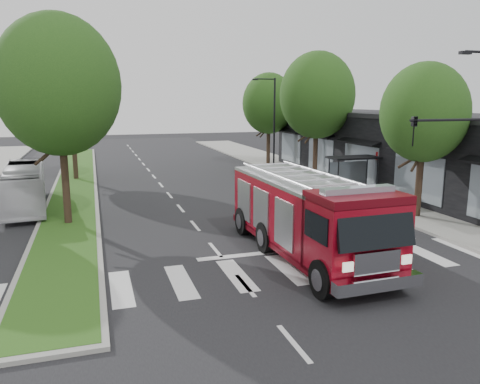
% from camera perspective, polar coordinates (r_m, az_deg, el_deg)
% --- Properties ---
extents(ground, '(140.00, 140.00, 0.00)m').
position_cam_1_polar(ground, '(19.64, -3.02, -7.07)').
color(ground, black).
rests_on(ground, ground).
extents(sidewalk_right, '(5.00, 80.00, 0.15)m').
position_cam_1_polar(sidewalk_right, '(33.44, 13.64, 0.37)').
color(sidewalk_right, gray).
rests_on(sidewalk_right, ground).
extents(median, '(3.00, 50.00, 0.15)m').
position_cam_1_polar(median, '(36.61, -19.41, 0.97)').
color(median, gray).
rests_on(median, ground).
extents(storefront_row, '(8.00, 30.00, 5.00)m').
position_cam_1_polar(storefront_row, '(35.62, 20.06, 4.60)').
color(storefront_row, black).
rests_on(storefront_row, ground).
extents(bus_shelter, '(3.20, 1.60, 2.61)m').
position_cam_1_polar(bus_shelter, '(30.90, 13.50, 3.21)').
color(bus_shelter, black).
rests_on(bus_shelter, ground).
extents(tree_right_near, '(4.40, 4.40, 8.05)m').
position_cam_1_polar(tree_right_near, '(25.76, 21.53, 8.98)').
color(tree_right_near, black).
rests_on(tree_right_near, ground).
extents(tree_right_mid, '(5.60, 5.60, 9.72)m').
position_cam_1_polar(tree_right_mid, '(35.90, 9.37, 11.54)').
color(tree_right_mid, black).
rests_on(tree_right_mid, ground).
extents(tree_right_far, '(5.00, 5.00, 8.73)m').
position_cam_1_polar(tree_right_far, '(45.06, 3.52, 10.72)').
color(tree_right_far, black).
rests_on(tree_right_far, ground).
extents(tree_median_near, '(5.80, 5.80, 10.16)m').
position_cam_1_polar(tree_median_near, '(24.13, -21.25, 12.01)').
color(tree_median_near, black).
rests_on(tree_median_near, ground).
extents(tree_median_far, '(5.60, 5.60, 9.72)m').
position_cam_1_polar(tree_median_far, '(38.10, -19.95, 11.00)').
color(tree_median_far, black).
rests_on(tree_median_far, ground).
extents(streetlight_right_near, '(4.08, 0.22, 8.00)m').
position_cam_1_polar(streetlight_right_near, '(20.43, 26.89, 5.83)').
color(streetlight_right_near, black).
rests_on(streetlight_right_near, ground).
extents(streetlight_right_far, '(2.11, 0.20, 8.00)m').
position_cam_1_polar(streetlight_right_far, '(40.95, 4.00, 8.78)').
color(streetlight_right_far, black).
rests_on(streetlight_right_far, ground).
extents(fire_engine, '(3.25, 9.97, 3.43)m').
position_cam_1_polar(fire_engine, '(18.58, 8.10, -2.94)').
color(fire_engine, '#51040D').
rests_on(fire_engine, ground).
extents(city_bus, '(2.94, 9.19, 2.52)m').
position_cam_1_polar(city_bus, '(29.47, -24.80, 0.57)').
color(city_bus, silver).
rests_on(city_bus, ground).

